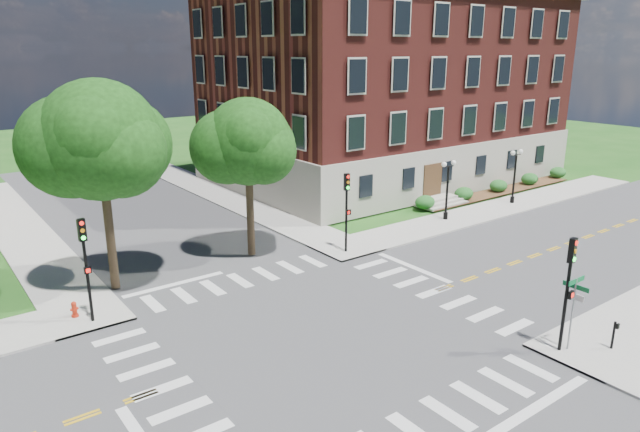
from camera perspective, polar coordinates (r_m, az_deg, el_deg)
ground at (r=25.38m, az=0.06°, el=-11.57°), size 160.00×160.00×0.00m
road_ew at (r=25.38m, az=0.06°, el=-11.56°), size 90.00×12.00×0.01m
road_ns at (r=25.38m, az=0.06°, el=-11.56°), size 12.00×90.00×0.01m
sidewalk_ne at (r=45.61m, az=3.96°, el=1.33°), size 34.00×34.00×0.12m
crosswalk_east at (r=29.82m, az=11.30°, el=-7.46°), size 2.20×10.20×0.02m
stop_bar_east at (r=32.78m, az=9.31°, el=-5.11°), size 0.40×5.50×0.00m
main_building at (r=54.85m, az=6.55°, el=12.59°), size 30.60×22.40×16.50m
shrub_row at (r=51.01m, az=17.35°, el=2.17°), size 18.00×2.00×1.30m
tree_c at (r=29.32m, az=-21.17°, el=7.05°), size 5.83×5.83×10.51m
tree_d at (r=32.63m, az=-7.24°, el=7.34°), size 4.96×4.96×9.22m
traffic_signal_se at (r=24.51m, az=23.62°, el=-5.90°), size 0.35×0.40×4.80m
traffic_signal_ne at (r=33.64m, az=2.68°, el=1.37°), size 0.37×0.43×4.80m
traffic_signal_nw at (r=26.91m, az=-22.43°, el=-3.81°), size 0.33×0.37×4.80m
twin_lamp_west at (r=41.34m, az=12.62°, el=2.90°), size 1.36×0.36×4.23m
twin_lamp_east at (r=47.29m, az=18.90°, el=4.08°), size 1.36×0.36×4.23m
street_sign_pole at (r=25.06m, az=24.06°, el=-7.64°), size 1.10×1.10×3.10m
push_button_post at (r=26.46m, az=27.34°, el=-10.41°), size 0.14×0.21×1.20m
fire_hydrant at (r=28.62m, az=-23.35°, el=-8.60°), size 0.35×0.35×0.75m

